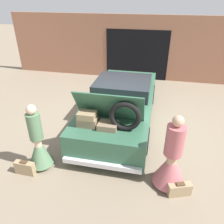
{
  "coord_description": "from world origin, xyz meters",
  "views": [
    {
      "loc": [
        1.0,
        -5.92,
        3.63
      ],
      "look_at": [
        0.0,
        -1.31,
        1.02
      ],
      "focal_mm": 35.0,
      "sensor_mm": 36.0,
      "label": 1
    }
  ],
  "objects_px": {
    "person_left": "(38,146)",
    "suitcase_beside_right_person": "(179,189)",
    "car": "(121,104)",
    "suitcase_beside_left_person": "(25,168)",
    "person_right": "(171,162)"
  },
  "relations": [
    {
      "from": "person_right",
      "to": "car",
      "type": "bearing_deg",
      "value": 26.54
    },
    {
      "from": "car",
      "to": "suitcase_beside_left_person",
      "type": "relative_size",
      "value": 10.49
    },
    {
      "from": "car",
      "to": "person_left",
      "type": "bearing_deg",
      "value": -121.1
    },
    {
      "from": "suitcase_beside_left_person",
      "to": "suitcase_beside_right_person",
      "type": "distance_m",
      "value": 3.37
    },
    {
      "from": "person_left",
      "to": "suitcase_beside_left_person",
      "type": "relative_size",
      "value": 3.5
    },
    {
      "from": "car",
      "to": "person_right",
      "type": "distance_m",
      "value": 2.78
    },
    {
      "from": "person_left",
      "to": "car",
      "type": "bearing_deg",
      "value": 139.48
    },
    {
      "from": "person_right",
      "to": "suitcase_beside_right_person",
      "type": "distance_m",
      "value": 0.56
    },
    {
      "from": "person_right",
      "to": "suitcase_beside_right_person",
      "type": "relative_size",
      "value": 3.38
    },
    {
      "from": "person_left",
      "to": "suitcase_beside_right_person",
      "type": "xyz_separation_m",
      "value": [
        3.13,
        -0.19,
        -0.44
      ]
    },
    {
      "from": "person_left",
      "to": "suitcase_beside_right_person",
      "type": "relative_size",
      "value": 3.25
    },
    {
      "from": "person_left",
      "to": "suitcase_beside_left_person",
      "type": "height_order",
      "value": "person_left"
    },
    {
      "from": "car",
      "to": "person_left",
      "type": "height_order",
      "value": "car"
    },
    {
      "from": "person_right",
      "to": "suitcase_beside_right_person",
      "type": "height_order",
      "value": "person_right"
    },
    {
      "from": "person_right",
      "to": "suitcase_beside_right_person",
      "type": "xyz_separation_m",
      "value": [
        0.22,
        -0.25,
        -0.45
      ]
    }
  ]
}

